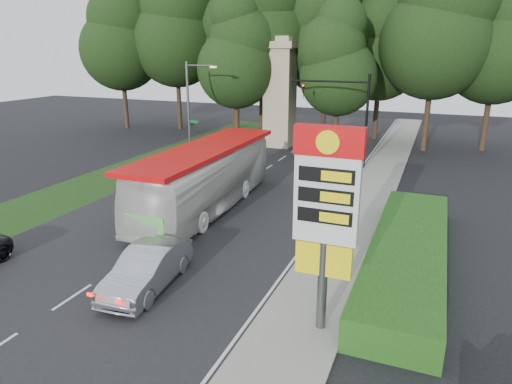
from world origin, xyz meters
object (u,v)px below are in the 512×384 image
at_px(gas_station_pylon, 326,204).
at_px(streetlight_signs, 191,106).
at_px(traffic_signal_mast, 350,108).
at_px(sedan_silver, 147,269).
at_px(monument, 280,92).
at_px(transit_bus, 206,178).

relative_size(gas_station_pylon, streetlight_signs, 0.86).
distance_m(traffic_signal_mast, sedan_silver, 22.38).
bearing_deg(streetlight_signs, monument, 58.03).
xyz_separation_m(traffic_signal_mast, streetlight_signs, (-12.67, -1.99, -0.23)).
bearing_deg(traffic_signal_mast, transit_bus, -114.33).
bearing_deg(gas_station_pylon, streetlight_signs, 128.96).
distance_m(transit_bus, sedan_silver, 9.47).
height_order(traffic_signal_mast, streetlight_signs, streetlight_signs).
bearing_deg(monument, traffic_signal_mast, -38.00).
height_order(gas_station_pylon, sedan_silver, gas_station_pylon).
height_order(gas_station_pylon, traffic_signal_mast, traffic_signal_mast).
relative_size(streetlight_signs, transit_bus, 0.61).
relative_size(streetlight_signs, monument, 0.80).
xyz_separation_m(traffic_signal_mast, sedan_silver, (-3.46, -21.77, -3.86)).
bearing_deg(sedan_silver, monument, 92.92).
distance_m(traffic_signal_mast, monument, 9.76).
height_order(gas_station_pylon, monument, monument).
relative_size(traffic_signal_mast, monument, 0.72).
xyz_separation_m(streetlight_signs, sedan_silver, (9.21, -19.78, -3.63)).
bearing_deg(transit_bus, traffic_signal_mast, 63.25).
height_order(traffic_signal_mast, sedan_silver, traffic_signal_mast).
relative_size(gas_station_pylon, sedan_silver, 1.39).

